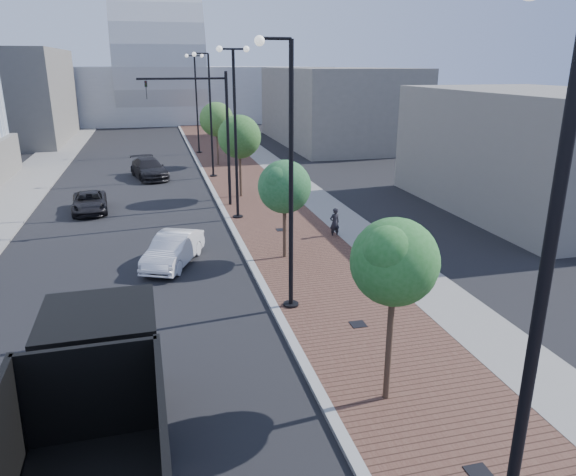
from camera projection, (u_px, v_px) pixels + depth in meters
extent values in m
cube|color=#4C2D23|center=(238.00, 162.00, 47.53)|extent=(7.00, 140.00, 0.12)
cube|color=slate|center=(268.00, 161.00, 48.16)|extent=(2.40, 140.00, 0.13)
cube|color=gray|center=(199.00, 164.00, 46.71)|extent=(0.30, 140.00, 0.14)
cube|color=slate|center=(39.00, 171.00, 43.68)|extent=(4.00, 140.00, 0.12)
cube|color=black|center=(103.00, 362.00, 12.49)|extent=(2.58, 2.68, 2.64)
cube|color=black|center=(110.00, 362.00, 14.13)|extent=(2.44, 0.55, 1.32)
cube|color=black|center=(102.00, 426.00, 11.32)|extent=(2.55, 0.86, 0.51)
cube|color=black|center=(91.00, 394.00, 10.00)|extent=(2.54, 0.17, 2.03)
cylinder|color=black|center=(58.00, 428.00, 12.04)|extent=(0.32, 1.12, 1.12)
cylinder|color=silver|center=(58.00, 428.00, 12.04)|extent=(0.36, 0.61, 0.61)
cylinder|color=black|center=(154.00, 412.00, 12.57)|extent=(0.32, 1.12, 1.12)
cylinder|color=silver|center=(154.00, 412.00, 12.57)|extent=(0.36, 0.61, 0.61)
cylinder|color=black|center=(66.00, 388.00, 13.50)|extent=(0.32, 1.12, 1.12)
cylinder|color=silver|center=(66.00, 388.00, 13.50)|extent=(0.36, 0.61, 0.61)
cylinder|color=black|center=(152.00, 376.00, 14.04)|extent=(0.32, 1.12, 1.12)
cylinder|color=silver|center=(152.00, 376.00, 14.04)|extent=(0.36, 0.61, 0.61)
cylinder|color=black|center=(158.00, 472.00, 10.73)|extent=(0.32, 1.12, 1.12)
cylinder|color=silver|center=(158.00, 472.00, 10.73)|extent=(0.36, 0.61, 0.61)
imported|color=silver|center=(173.00, 249.00, 23.22)|extent=(3.04, 4.45, 1.39)
imported|color=black|center=(89.00, 202.00, 31.62)|extent=(2.29, 4.37, 1.17)
imported|color=black|center=(149.00, 169.00, 40.93)|extent=(3.20, 5.49, 1.49)
imported|color=black|center=(335.00, 223.00, 26.86)|extent=(0.63, 0.48, 1.54)
cylinder|color=black|center=(529.00, 377.00, 6.73)|extent=(0.16, 0.16, 9.00)
cylinder|color=black|center=(291.00, 306.00, 19.19)|extent=(0.56, 0.56, 0.20)
cylinder|color=black|center=(291.00, 182.00, 17.79)|extent=(0.16, 0.16, 9.00)
cylinder|color=black|center=(275.00, 38.00, 16.28)|extent=(1.00, 0.10, 0.10)
sphere|color=silver|center=(259.00, 41.00, 16.18)|extent=(0.32, 0.32, 0.32)
cylinder|color=black|center=(238.00, 217.00, 30.25)|extent=(0.56, 0.56, 0.20)
cylinder|color=black|center=(236.00, 137.00, 28.85)|extent=(0.16, 0.16, 9.00)
cylinder|color=black|center=(233.00, 49.00, 27.45)|extent=(1.40, 0.10, 0.10)
sphere|color=silver|center=(219.00, 49.00, 27.29)|extent=(0.32, 0.32, 0.32)
sphere|color=silver|center=(246.00, 49.00, 27.61)|extent=(0.32, 0.32, 0.32)
cylinder|color=black|center=(213.00, 176.00, 41.31)|extent=(0.56, 0.56, 0.20)
cylinder|color=black|center=(211.00, 117.00, 39.91)|extent=(0.16, 0.16, 9.00)
cylinder|color=black|center=(201.00, 53.00, 38.39)|extent=(1.00, 0.10, 0.10)
sphere|color=silver|center=(194.00, 54.00, 38.30)|extent=(0.32, 0.32, 0.32)
cylinder|color=black|center=(199.00, 153.00, 52.37)|extent=(0.56, 0.56, 0.20)
cylinder|color=black|center=(197.00, 105.00, 50.97)|extent=(0.16, 0.16, 9.00)
cylinder|color=black|center=(194.00, 56.00, 49.57)|extent=(1.40, 0.10, 0.10)
sphere|color=silver|center=(187.00, 56.00, 49.41)|extent=(0.32, 0.32, 0.32)
sphere|color=silver|center=(202.00, 56.00, 49.73)|extent=(0.32, 0.32, 0.32)
cylinder|color=black|center=(228.00, 141.00, 31.81)|extent=(0.18, 0.18, 8.00)
cylinder|color=black|center=(182.00, 79.00, 30.11)|extent=(5.00, 0.12, 0.12)
imported|color=black|center=(146.00, 90.00, 29.83)|extent=(0.16, 0.20, 1.00)
cylinder|color=#382619|center=(389.00, 339.00, 13.36)|extent=(0.16, 0.16, 3.63)
sphere|color=#216021|center=(394.00, 262.00, 12.72)|extent=(2.14, 2.14, 2.14)
sphere|color=#216021|center=(404.00, 266.00, 13.17)|extent=(1.50, 1.50, 1.50)
sphere|color=#216021|center=(389.00, 253.00, 12.26)|extent=(1.29, 1.29, 1.29)
cylinder|color=#382619|center=(285.00, 226.00, 23.58)|extent=(0.16, 0.16, 3.11)
sphere|color=#1E5727|center=(284.00, 187.00, 23.03)|extent=(2.32, 2.32, 2.32)
sphere|color=#1E5727|center=(292.00, 190.00, 23.47)|extent=(1.62, 1.62, 1.62)
sphere|color=#1E5727|center=(279.00, 181.00, 22.59)|extent=(1.39, 1.39, 1.39)
cylinder|color=#382619|center=(240.00, 170.00, 34.55)|extent=(0.16, 0.16, 3.72)
sphere|color=#275B1F|center=(239.00, 137.00, 33.89)|extent=(2.76, 2.76, 2.76)
sphere|color=#275B1F|center=(245.00, 140.00, 34.34)|extent=(1.93, 1.93, 1.93)
sphere|color=#275B1F|center=(235.00, 132.00, 33.43)|extent=(1.65, 1.65, 1.65)
cylinder|color=#382619|center=(217.00, 144.00, 45.61)|extent=(0.16, 0.16, 3.69)
sphere|color=#305E20|center=(216.00, 119.00, 44.96)|extent=(2.87, 2.87, 2.87)
sphere|color=#305E20|center=(221.00, 122.00, 45.41)|extent=(2.01, 2.01, 2.01)
sphere|color=#305E20|center=(213.00, 115.00, 44.50)|extent=(1.72, 1.72, 1.72)
cube|color=#A1A5AB|center=(160.00, 93.00, 86.50)|extent=(50.00, 28.00, 8.00)
cube|color=#68645D|center=(336.00, 106.00, 58.44)|extent=(12.00, 22.00, 8.00)
cube|color=slate|center=(534.00, 151.00, 31.41)|extent=(10.00, 16.00, 7.00)
cube|color=black|center=(479.00, 473.00, 11.31)|extent=(0.50, 0.50, 0.02)
cube|color=black|center=(358.00, 324.00, 17.76)|extent=(0.50, 0.50, 0.02)
cube|color=black|center=(281.00, 230.00, 27.90)|extent=(0.50, 0.50, 0.02)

